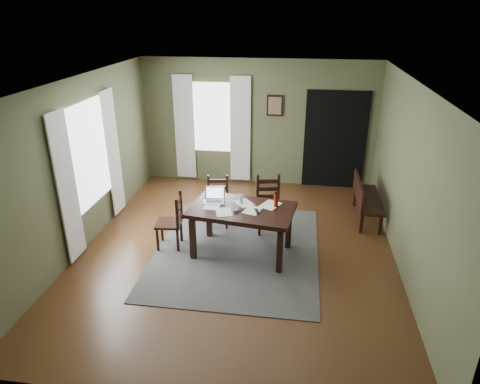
% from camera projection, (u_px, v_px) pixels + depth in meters
% --- Properties ---
extents(ground, '(5.00, 6.00, 0.01)m').
position_uv_depth(ground, '(237.00, 250.00, 7.00)').
color(ground, '#492C16').
extents(room_shell, '(5.02, 6.02, 2.71)m').
position_uv_depth(room_shell, '(237.00, 144.00, 6.28)').
color(room_shell, '#505638').
rests_on(room_shell, ground).
extents(rug, '(2.60, 3.20, 0.01)m').
position_uv_depth(rug, '(237.00, 249.00, 7.00)').
color(rug, '#404040').
rests_on(rug, ground).
extents(dining_table, '(1.70, 1.16, 0.79)m').
position_uv_depth(dining_table, '(242.00, 214.00, 6.63)').
color(dining_table, black).
rests_on(dining_table, rug).
extents(chair_end, '(0.44, 0.44, 0.92)m').
position_uv_depth(chair_end, '(172.00, 222.00, 6.92)').
color(chair_end, black).
rests_on(chair_end, rug).
extents(chair_back_left, '(0.44, 0.44, 0.89)m').
position_uv_depth(chair_back_left, '(218.00, 202.00, 7.67)').
color(chair_back_left, black).
rests_on(chair_back_left, rug).
extents(chair_back_right, '(0.50, 0.50, 0.98)m').
position_uv_depth(chair_back_right, '(268.00, 205.00, 7.45)').
color(chair_back_right, black).
rests_on(chair_back_right, rug).
extents(bench, '(0.43, 1.33, 0.75)m').
position_uv_depth(bench, '(365.00, 197.00, 7.85)').
color(bench, black).
rests_on(bench, ground).
extents(laptop, '(0.34, 0.28, 0.22)m').
position_uv_depth(laptop, '(215.00, 197.00, 6.82)').
color(laptop, '#B7B7BC').
rests_on(laptop, dining_table).
extents(computer_mouse, '(0.07, 0.10, 0.03)m').
position_uv_depth(computer_mouse, '(236.00, 210.00, 6.47)').
color(computer_mouse, '#3F3F42').
rests_on(computer_mouse, dining_table).
extents(tv_remote, '(0.10, 0.17, 0.02)m').
position_uv_depth(tv_remote, '(257.00, 211.00, 6.47)').
color(tv_remote, black).
rests_on(tv_remote, dining_table).
extents(drinking_glass, '(0.09, 0.09, 0.15)m').
position_uv_depth(drinking_glass, '(241.00, 199.00, 6.73)').
color(drinking_glass, silver).
rests_on(drinking_glass, dining_table).
extents(water_bottle, '(0.09, 0.09, 0.25)m').
position_uv_depth(water_bottle, '(276.00, 200.00, 6.60)').
color(water_bottle, '#A62D0C').
rests_on(water_bottle, dining_table).
extents(paper_a, '(0.26, 0.33, 0.00)m').
position_uv_depth(paper_a, '(212.00, 205.00, 6.67)').
color(paper_a, white).
rests_on(paper_a, dining_table).
extents(paper_b, '(0.30, 0.35, 0.00)m').
position_uv_depth(paper_b, '(252.00, 210.00, 6.51)').
color(paper_b, white).
rests_on(paper_b, dining_table).
extents(paper_c, '(0.37, 0.38, 0.00)m').
position_uv_depth(paper_c, '(244.00, 203.00, 6.75)').
color(paper_c, white).
rests_on(paper_c, dining_table).
extents(paper_d, '(0.37, 0.41, 0.00)m').
position_uv_depth(paper_d, '(270.00, 205.00, 6.69)').
color(paper_d, white).
rests_on(paper_d, dining_table).
extents(paper_e, '(0.31, 0.36, 0.00)m').
position_uv_depth(paper_e, '(224.00, 212.00, 6.46)').
color(paper_e, white).
rests_on(paper_e, dining_table).
extents(window_left, '(0.01, 1.30, 1.70)m').
position_uv_depth(window_left, '(89.00, 155.00, 6.93)').
color(window_left, white).
rests_on(window_left, ground).
extents(window_back, '(1.00, 0.01, 1.50)m').
position_uv_depth(window_back, '(212.00, 117.00, 9.25)').
color(window_back, white).
rests_on(window_back, ground).
extents(curtain_left_near, '(0.03, 0.48, 2.30)m').
position_uv_depth(curtain_left_near, '(67.00, 188.00, 6.28)').
color(curtain_left_near, silver).
rests_on(curtain_left_near, ground).
extents(curtain_left_far, '(0.03, 0.48, 2.30)m').
position_uv_depth(curtain_left_far, '(113.00, 154.00, 7.77)').
color(curtain_left_far, silver).
rests_on(curtain_left_far, ground).
extents(curtain_back_left, '(0.44, 0.03, 2.30)m').
position_uv_depth(curtain_back_left, '(185.00, 128.00, 9.41)').
color(curtain_back_left, silver).
rests_on(curtain_back_left, ground).
extents(curtain_back_right, '(0.44, 0.03, 2.30)m').
position_uv_depth(curtain_back_right, '(240.00, 130.00, 9.24)').
color(curtain_back_right, silver).
rests_on(curtain_back_right, ground).
extents(framed_picture, '(0.34, 0.03, 0.44)m').
position_uv_depth(framed_picture, '(275.00, 106.00, 8.95)').
color(framed_picture, black).
rests_on(framed_picture, ground).
extents(doorway_back, '(1.30, 0.03, 2.10)m').
position_uv_depth(doorway_back, '(335.00, 140.00, 9.06)').
color(doorway_back, black).
rests_on(doorway_back, ground).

